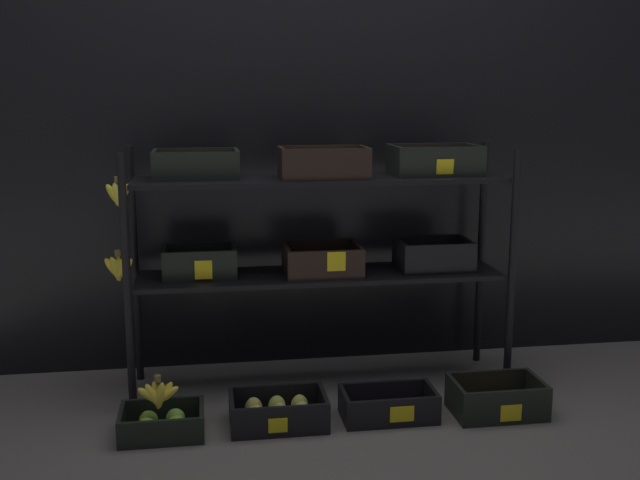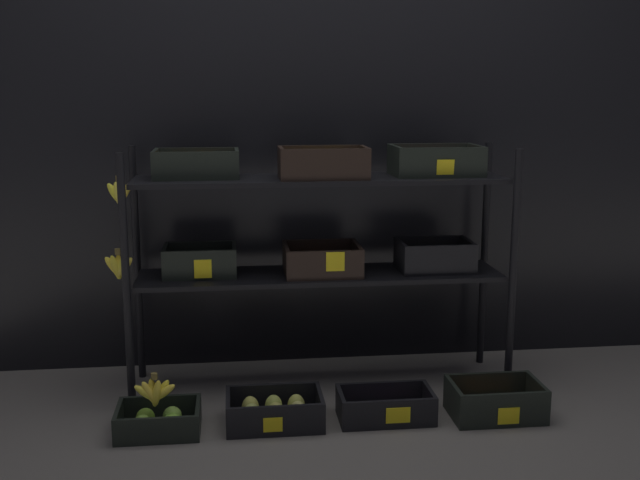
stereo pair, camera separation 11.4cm
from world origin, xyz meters
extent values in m
plane|color=#605B56|center=(0.00, 0.00, 0.00)|extent=(10.00, 10.00, 0.00)
cube|color=black|center=(0.00, 0.38, 1.05)|extent=(3.97, 0.12, 2.10)
cylinder|color=black|center=(-0.78, -0.18, 0.52)|extent=(0.03, 0.03, 1.04)
cylinder|color=black|center=(0.78, -0.18, 0.52)|extent=(0.03, 0.03, 1.04)
cylinder|color=black|center=(-0.78, 0.18, 0.52)|extent=(0.03, 0.03, 1.04)
cylinder|color=black|center=(0.78, 0.18, 0.52)|extent=(0.03, 0.03, 1.04)
cube|color=black|center=(0.00, 0.00, 0.49)|extent=(1.53, 0.33, 0.02)
cube|color=black|center=(0.00, 0.00, 0.90)|extent=(1.53, 0.33, 0.02)
cube|color=black|center=(-0.50, 0.03, 0.51)|extent=(0.30, 0.21, 0.01)
cube|color=black|center=(-0.50, -0.06, 0.57)|extent=(0.30, 0.02, 0.11)
cube|color=black|center=(-0.50, 0.13, 0.57)|extent=(0.30, 0.02, 0.11)
cube|color=black|center=(-0.65, 0.03, 0.57)|extent=(0.02, 0.18, 0.11)
cube|color=black|center=(-0.36, 0.03, 0.57)|extent=(0.02, 0.18, 0.11)
ellipsoid|color=brown|center=(-0.57, 0.00, 0.55)|extent=(0.05, 0.05, 0.07)
ellipsoid|color=brown|center=(-0.51, 0.00, 0.55)|extent=(0.05, 0.05, 0.07)
ellipsoid|color=brown|center=(-0.44, 0.00, 0.55)|extent=(0.05, 0.05, 0.07)
ellipsoid|color=brown|center=(-0.58, 0.06, 0.55)|extent=(0.05, 0.05, 0.07)
ellipsoid|color=brown|center=(-0.50, 0.06, 0.55)|extent=(0.05, 0.05, 0.07)
ellipsoid|color=brown|center=(-0.43, 0.06, 0.55)|extent=(0.05, 0.05, 0.07)
cube|color=yellow|center=(-0.49, -0.07, 0.55)|extent=(0.07, 0.01, 0.08)
cube|color=black|center=(0.01, -0.01, 0.51)|extent=(0.32, 0.26, 0.01)
cube|color=black|center=(0.01, -0.13, 0.57)|extent=(0.32, 0.02, 0.11)
cube|color=black|center=(0.01, 0.12, 0.57)|extent=(0.32, 0.02, 0.11)
cube|color=black|center=(-0.14, -0.01, 0.57)|extent=(0.02, 0.23, 0.11)
cube|color=black|center=(0.16, -0.01, 0.57)|extent=(0.02, 0.23, 0.11)
sphere|color=orange|center=(-0.05, -0.04, 0.55)|extent=(0.07, 0.07, 0.07)
sphere|color=orange|center=(0.07, -0.04, 0.55)|extent=(0.07, 0.07, 0.07)
sphere|color=orange|center=(-0.04, 0.04, 0.55)|extent=(0.07, 0.07, 0.07)
sphere|color=orange|center=(0.06, 0.04, 0.55)|extent=(0.07, 0.07, 0.07)
cube|color=yellow|center=(0.05, -0.14, 0.58)|extent=(0.08, 0.01, 0.08)
cube|color=black|center=(0.50, 0.00, 0.51)|extent=(0.31, 0.22, 0.01)
cube|color=black|center=(0.50, -0.11, 0.57)|extent=(0.31, 0.02, 0.12)
cube|color=black|center=(0.50, 0.10, 0.57)|extent=(0.31, 0.02, 0.12)
cube|color=black|center=(0.35, 0.00, 0.57)|extent=(0.02, 0.19, 0.12)
cube|color=black|center=(0.65, 0.00, 0.57)|extent=(0.02, 0.19, 0.12)
sphere|color=gold|center=(0.45, -0.03, 0.55)|extent=(0.07, 0.07, 0.07)
sphere|color=gold|center=(0.55, -0.03, 0.55)|extent=(0.07, 0.07, 0.07)
sphere|color=gold|center=(0.45, 0.03, 0.55)|extent=(0.07, 0.07, 0.07)
sphere|color=#D9C84D|center=(0.55, 0.03, 0.55)|extent=(0.07, 0.07, 0.07)
cube|color=black|center=(-0.51, 0.04, 0.92)|extent=(0.35, 0.23, 0.01)
cube|color=black|center=(-0.51, -0.06, 0.98)|extent=(0.35, 0.02, 0.10)
cube|color=black|center=(-0.51, 0.15, 0.98)|extent=(0.35, 0.02, 0.10)
cube|color=black|center=(-0.67, 0.04, 0.98)|extent=(0.02, 0.20, 0.10)
cube|color=black|center=(-0.34, 0.04, 0.98)|extent=(0.02, 0.20, 0.10)
sphere|color=orange|center=(-0.60, 0.01, 0.95)|extent=(0.06, 0.06, 0.06)
sphere|color=orange|center=(-0.54, 0.01, 0.95)|extent=(0.06, 0.06, 0.06)
sphere|color=orange|center=(-0.48, 0.01, 0.95)|extent=(0.06, 0.06, 0.06)
sphere|color=orange|center=(-0.41, 0.01, 0.95)|extent=(0.06, 0.06, 0.06)
sphere|color=orange|center=(-0.60, 0.08, 0.95)|extent=(0.06, 0.06, 0.06)
sphere|color=orange|center=(-0.54, 0.08, 0.95)|extent=(0.06, 0.06, 0.06)
sphere|color=orange|center=(-0.47, 0.08, 0.95)|extent=(0.06, 0.06, 0.06)
sphere|color=orange|center=(-0.41, 0.08, 0.95)|extent=(0.06, 0.06, 0.06)
cube|color=black|center=(0.01, -0.04, 0.92)|extent=(0.36, 0.21, 0.01)
cube|color=black|center=(0.01, -0.13, 0.98)|extent=(0.36, 0.02, 0.12)
cube|color=black|center=(0.01, 0.06, 0.98)|extent=(0.36, 0.02, 0.12)
cube|color=black|center=(-0.16, -0.04, 0.98)|extent=(0.02, 0.18, 0.12)
cube|color=black|center=(0.18, -0.04, 0.98)|extent=(0.02, 0.18, 0.12)
ellipsoid|color=yellow|center=(-0.09, -0.07, 0.96)|extent=(0.06, 0.06, 0.08)
ellipsoid|color=yellow|center=(-0.03, -0.07, 0.96)|extent=(0.06, 0.06, 0.08)
ellipsoid|color=yellow|center=(0.04, -0.06, 0.96)|extent=(0.06, 0.06, 0.08)
ellipsoid|color=yellow|center=(0.11, -0.07, 0.96)|extent=(0.06, 0.06, 0.08)
ellipsoid|color=yellow|center=(-0.09, -0.01, 0.96)|extent=(0.06, 0.06, 0.08)
ellipsoid|color=yellow|center=(-0.03, -0.01, 0.96)|extent=(0.06, 0.06, 0.08)
ellipsoid|color=yellow|center=(0.04, -0.01, 0.96)|extent=(0.06, 0.06, 0.08)
ellipsoid|color=yellow|center=(0.11, -0.01, 0.96)|extent=(0.06, 0.06, 0.08)
cube|color=black|center=(0.50, 0.02, 0.92)|extent=(0.37, 0.25, 0.01)
cube|color=black|center=(0.50, -0.10, 0.98)|extent=(0.37, 0.02, 0.11)
cube|color=black|center=(0.50, 0.13, 0.98)|extent=(0.37, 0.02, 0.11)
cube|color=black|center=(0.32, 0.02, 0.98)|extent=(0.02, 0.22, 0.11)
cube|color=black|center=(0.67, 0.02, 0.98)|extent=(0.02, 0.22, 0.11)
sphere|color=red|center=(0.41, -0.02, 0.96)|extent=(0.07, 0.07, 0.07)
sphere|color=red|center=(0.50, -0.01, 0.96)|extent=(0.07, 0.07, 0.07)
sphere|color=red|center=(0.58, -0.02, 0.96)|extent=(0.07, 0.07, 0.07)
sphere|color=red|center=(0.41, 0.06, 0.96)|extent=(0.07, 0.07, 0.07)
sphere|color=red|center=(0.50, 0.05, 0.96)|extent=(0.07, 0.07, 0.07)
sphere|color=red|center=(0.58, 0.05, 0.96)|extent=(0.07, 0.07, 0.07)
cube|color=yellow|center=(0.50, -0.11, 0.96)|extent=(0.07, 0.01, 0.06)
cylinder|color=brown|center=(-0.82, -0.09, 0.63)|extent=(0.02, 0.02, 0.02)
ellipsoid|color=yellow|center=(-0.84, -0.08, 0.57)|extent=(0.09, 0.03, 0.10)
ellipsoid|color=yellow|center=(-0.83, -0.09, 0.57)|extent=(0.06, 0.03, 0.11)
ellipsoid|color=yellow|center=(-0.82, -0.08, 0.57)|extent=(0.03, 0.03, 0.10)
ellipsoid|color=yellow|center=(-0.81, -0.09, 0.57)|extent=(0.06, 0.03, 0.11)
ellipsoid|color=yellow|center=(-0.80, -0.09, 0.57)|extent=(0.09, 0.03, 0.10)
cylinder|color=brown|center=(-0.82, 0.04, 0.91)|extent=(0.02, 0.02, 0.02)
ellipsoid|color=yellow|center=(-0.84, 0.04, 0.85)|extent=(0.08, 0.03, 0.10)
ellipsoid|color=yellow|center=(-0.83, 0.03, 0.85)|extent=(0.05, 0.03, 0.10)
ellipsoid|color=yellow|center=(-0.82, 0.04, 0.85)|extent=(0.05, 0.03, 0.10)
ellipsoid|color=yellow|center=(-0.80, 0.05, 0.85)|extent=(0.08, 0.03, 0.10)
cube|color=black|center=(-0.66, -0.40, 0.01)|extent=(0.31, 0.22, 0.01)
cube|color=black|center=(-0.66, -0.50, 0.06)|extent=(0.31, 0.02, 0.09)
cube|color=black|center=(-0.66, -0.30, 0.06)|extent=(0.31, 0.02, 0.09)
cube|color=black|center=(-0.81, -0.40, 0.06)|extent=(0.02, 0.19, 0.09)
cube|color=black|center=(-0.51, -0.40, 0.06)|extent=(0.02, 0.19, 0.09)
sphere|color=#8BBE41|center=(-0.72, -0.43, 0.05)|extent=(0.07, 0.07, 0.07)
sphere|color=#86C73B|center=(-0.61, -0.43, 0.05)|extent=(0.07, 0.07, 0.07)
sphere|color=#83B630|center=(-0.71, -0.37, 0.05)|extent=(0.07, 0.07, 0.07)
sphere|color=#87B941|center=(-0.61, -0.37, 0.05)|extent=(0.07, 0.07, 0.07)
cube|color=black|center=(-0.22, -0.38, 0.01)|extent=(0.37, 0.23, 0.01)
cube|color=black|center=(-0.22, -0.49, 0.07)|extent=(0.37, 0.02, 0.11)
cube|color=black|center=(-0.22, -0.28, 0.07)|extent=(0.37, 0.02, 0.11)
cube|color=black|center=(-0.40, -0.38, 0.07)|extent=(0.02, 0.20, 0.11)
cube|color=black|center=(-0.04, -0.38, 0.07)|extent=(0.02, 0.20, 0.11)
ellipsoid|color=#A7B153|center=(-0.31, -0.42, 0.06)|extent=(0.07, 0.07, 0.09)
ellipsoid|color=#AFAD4C|center=(-0.22, -0.42, 0.06)|extent=(0.07, 0.07, 0.09)
ellipsoid|color=#BEBC61|center=(-0.13, -0.42, 0.06)|extent=(0.07, 0.07, 0.09)
ellipsoid|color=#B3AF4A|center=(-0.31, -0.35, 0.06)|extent=(0.07, 0.07, 0.09)
ellipsoid|color=#ADB94C|center=(-0.22, -0.35, 0.06)|extent=(0.07, 0.07, 0.09)
ellipsoid|color=#B2B44B|center=(-0.13, -0.35, 0.06)|extent=(0.07, 0.07, 0.09)
cube|color=yellow|center=(-0.23, -0.50, 0.05)|extent=(0.07, 0.01, 0.06)
cube|color=black|center=(0.21, -0.38, 0.01)|extent=(0.37, 0.20, 0.01)
cube|color=black|center=(0.21, -0.48, 0.06)|extent=(0.37, 0.02, 0.10)
cube|color=black|center=(0.21, -0.29, 0.06)|extent=(0.37, 0.02, 0.10)
cube|color=black|center=(0.04, -0.38, 0.06)|extent=(0.02, 0.17, 0.10)
cube|color=black|center=(0.39, -0.38, 0.06)|extent=(0.02, 0.17, 0.10)
sphere|color=#6B205A|center=(0.10, -0.41, 0.04)|extent=(0.05, 0.05, 0.05)
sphere|color=#681D49|center=(0.15, -0.41, 0.04)|extent=(0.05, 0.05, 0.05)
sphere|color=#6B1D4B|center=(0.21, -0.42, 0.04)|extent=(0.05, 0.05, 0.05)
sphere|color=#5E2C51|center=(0.27, -0.41, 0.04)|extent=(0.05, 0.05, 0.05)
sphere|color=#5E265D|center=(0.33, -0.42, 0.04)|extent=(0.05, 0.05, 0.05)
sphere|color=#61284C|center=(0.10, -0.35, 0.04)|extent=(0.05, 0.05, 0.05)
sphere|color=#552E57|center=(0.15, -0.36, 0.04)|extent=(0.05, 0.05, 0.05)
sphere|color=#56175B|center=(0.22, -0.36, 0.04)|extent=(0.05, 0.05, 0.05)
sphere|color=#6A2458|center=(0.27, -0.35, 0.04)|extent=(0.05, 0.05, 0.05)
sphere|color=#652145|center=(0.33, -0.35, 0.04)|extent=(0.05, 0.05, 0.05)
cube|color=yellow|center=(0.24, -0.49, 0.06)|extent=(0.09, 0.01, 0.06)
cube|color=black|center=(0.65, -0.41, 0.01)|extent=(0.36, 0.23, 0.01)
cube|color=black|center=(0.65, -0.52, 0.08)|extent=(0.36, 0.02, 0.13)
cube|color=black|center=(0.65, -0.30, 0.08)|extent=(0.36, 0.02, 0.13)
cube|color=black|center=(0.48, -0.41, 0.08)|extent=(0.02, 0.20, 0.13)
cube|color=black|center=(0.82, -0.41, 0.08)|extent=(0.02, 0.20, 0.13)
sphere|color=orange|center=(0.55, -0.45, 0.04)|extent=(0.06, 0.06, 0.06)
sphere|color=orange|center=(0.62, -0.45, 0.04)|extent=(0.06, 0.06, 0.06)
sphere|color=orange|center=(0.68, -0.44, 0.04)|extent=(0.06, 0.06, 0.06)
sphere|color=orange|center=(0.75, -0.44, 0.04)|extent=(0.06, 0.06, 0.06)
sphere|color=orange|center=(0.55, -0.37, 0.04)|extent=(0.06, 0.06, 0.06)
sphere|color=orange|center=(0.62, -0.37, 0.04)|extent=(0.06, 0.06, 0.06)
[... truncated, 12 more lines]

